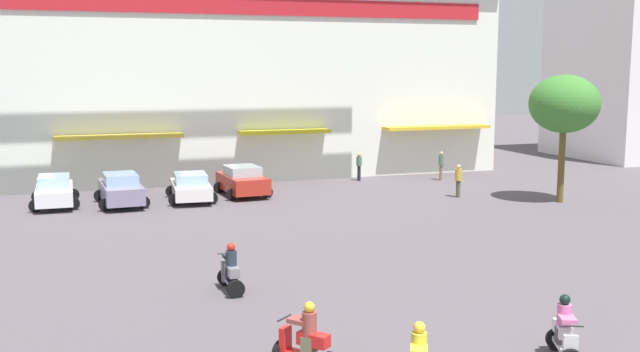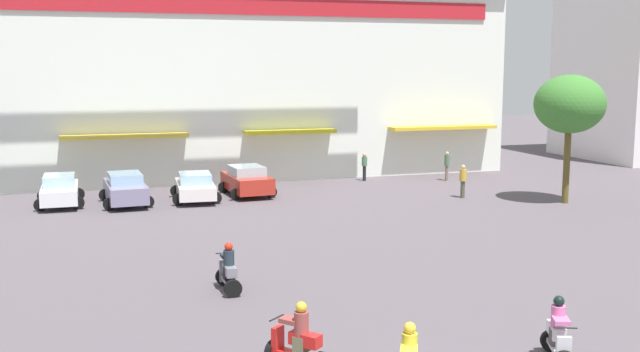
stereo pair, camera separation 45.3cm
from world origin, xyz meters
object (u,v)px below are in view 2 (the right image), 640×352
(scooter_rider_4, at_px, (228,271))
(parked_car_3, at_px, (247,180))
(scooter_rider_6, at_px, (298,341))
(pedestrian_1, at_px, (447,164))
(parked_car_1, at_px, (125,189))
(parked_car_0, at_px, (60,190))
(parked_car_2, at_px, (195,186))
(plaza_tree_1, at_px, (570,105))
(scooter_rider_2, at_px, (558,336))
(pedestrian_2, at_px, (364,165))
(pedestrian_0, at_px, (463,179))

(scooter_rider_4, bearing_deg, parked_car_3, 76.11)
(scooter_rider_6, xyz_separation_m, pedestrian_1, (15.72, 23.45, 0.34))
(scooter_rider_6, bearing_deg, parked_car_1, 96.83)
(parked_car_3, xyz_separation_m, scooter_rider_4, (-3.96, -16.02, -0.16))
(parked_car_0, xyz_separation_m, parked_car_2, (6.37, -0.59, -0.04))
(scooter_rider_6, bearing_deg, parked_car_0, 104.18)
(parked_car_2, xyz_separation_m, scooter_rider_4, (-1.20, -15.36, -0.08))
(parked_car_3, height_order, pedestrian_1, pedestrian_1)
(scooter_rider_4, bearing_deg, plaza_tree_1, 26.64)
(plaza_tree_1, xyz_separation_m, parked_car_2, (-17.13, 6.17, -4.09))
(parked_car_0, height_order, pedestrian_1, pedestrian_1)
(pedestrian_1, bearing_deg, scooter_rider_2, -111.97)
(plaza_tree_1, distance_m, pedestrian_1, 9.27)
(plaza_tree_1, distance_m, scooter_rider_2, 21.10)
(pedestrian_1, xyz_separation_m, pedestrian_2, (-4.60, 1.41, -0.04))
(parked_car_0, distance_m, scooter_rider_6, 22.74)
(parked_car_0, bearing_deg, parked_car_2, -5.30)
(scooter_rider_6, bearing_deg, scooter_rider_2, -13.71)
(scooter_rider_2, distance_m, scooter_rider_4, 9.65)
(scooter_rider_6, bearing_deg, parked_car_2, 87.85)
(scooter_rider_6, relative_size, pedestrian_1, 0.92)
(parked_car_0, relative_size, pedestrian_0, 2.41)
(parked_car_0, relative_size, scooter_rider_4, 2.70)
(parked_car_2, distance_m, pedestrian_2, 10.86)
(parked_car_0, xyz_separation_m, scooter_rider_6, (5.57, -22.05, -0.10))
(parked_car_3, distance_m, scooter_rider_6, 22.40)
(pedestrian_2, bearing_deg, pedestrian_0, -68.16)
(parked_car_0, xyz_separation_m, scooter_rider_2, (11.27, -23.44, -0.13))
(parked_car_3, height_order, scooter_rider_6, scooter_rider_6)
(parked_car_0, relative_size, scooter_rider_2, 2.68)
(scooter_rider_2, distance_m, pedestrian_1, 26.78)
(scooter_rider_4, distance_m, scooter_rider_6, 6.11)
(pedestrian_1, height_order, pedestrian_2, pedestrian_1)
(parked_car_0, height_order, pedestrian_0, pedestrian_0)
(plaza_tree_1, bearing_deg, parked_car_3, 154.61)
(parked_car_1, bearing_deg, pedestrian_2, 14.34)
(scooter_rider_4, distance_m, pedestrian_1, 23.68)
(plaza_tree_1, xyz_separation_m, scooter_rider_4, (-18.33, -9.19, -4.17))
(parked_car_3, relative_size, pedestrian_1, 2.32)
(scooter_rider_6, height_order, pedestrian_2, pedestrian_2)
(parked_car_1, height_order, pedestrian_0, pedestrian_0)
(parked_car_2, height_order, scooter_rider_6, scooter_rider_6)
(scooter_rider_4, bearing_deg, parked_car_1, 98.06)
(scooter_rider_4, height_order, pedestrian_1, pedestrian_1)
(parked_car_0, bearing_deg, pedestrian_0, -11.62)
(scooter_rider_2, xyz_separation_m, pedestrian_1, (10.02, 24.84, 0.37))
(plaza_tree_1, height_order, pedestrian_1, plaza_tree_1)
(pedestrian_0, bearing_deg, parked_car_1, 168.62)
(parked_car_2, height_order, pedestrian_0, pedestrian_0)
(parked_car_1, bearing_deg, pedestrian_0, -11.38)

